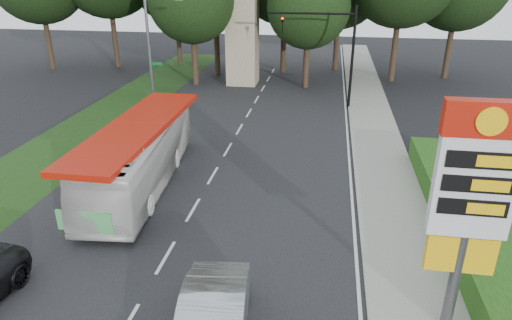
% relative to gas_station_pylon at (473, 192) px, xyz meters
% --- Properties ---
extents(road_surface, '(14.00, 80.00, 0.02)m').
position_rel_gas_station_pylon_xyz_m(road_surface, '(-9.20, 10.01, -4.44)').
color(road_surface, black).
rests_on(road_surface, ground).
extents(sidewalk_right, '(3.00, 80.00, 0.12)m').
position_rel_gas_station_pylon_xyz_m(sidewalk_right, '(-0.70, 10.01, -4.39)').
color(sidewalk_right, gray).
rests_on(sidewalk_right, ground).
extents(grass_verge_left, '(5.00, 50.00, 0.02)m').
position_rel_gas_station_pylon_xyz_m(grass_verge_left, '(-18.70, 16.01, -4.44)').
color(grass_verge_left, '#193814').
rests_on(grass_verge_left, ground).
extents(hedge, '(3.00, 14.00, 1.20)m').
position_rel_gas_station_pylon_xyz_m(hedge, '(2.30, 6.01, -3.85)').
color(hedge, '#204512').
rests_on(hedge, ground).
extents(gas_station_pylon, '(2.10, 0.45, 6.85)m').
position_rel_gas_station_pylon_xyz_m(gas_station_pylon, '(0.00, 0.00, 0.00)').
color(gas_station_pylon, '#59595E').
rests_on(gas_station_pylon, ground).
extents(traffic_signal_mast, '(6.10, 0.35, 7.20)m').
position_rel_gas_station_pylon_xyz_m(traffic_signal_mast, '(-3.52, 22.00, 0.22)').
color(traffic_signal_mast, black).
rests_on(traffic_signal_mast, ground).
extents(streetlight_signs, '(2.75, 0.98, 8.00)m').
position_rel_gas_station_pylon_xyz_m(streetlight_signs, '(-16.19, 20.01, -0.01)').
color(streetlight_signs, '#59595E').
rests_on(streetlight_signs, ground).
extents(monument, '(3.00, 3.00, 10.05)m').
position_rel_gas_station_pylon_xyz_m(monument, '(-11.20, 28.01, 0.66)').
color(monument, gray).
rests_on(monument, ground).
extents(transit_bus, '(3.57, 11.10, 3.04)m').
position_rel_gas_station_pylon_xyz_m(transit_bus, '(-12.29, 7.57, -2.93)').
color(transit_bus, silver).
rests_on(transit_bus, ground).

